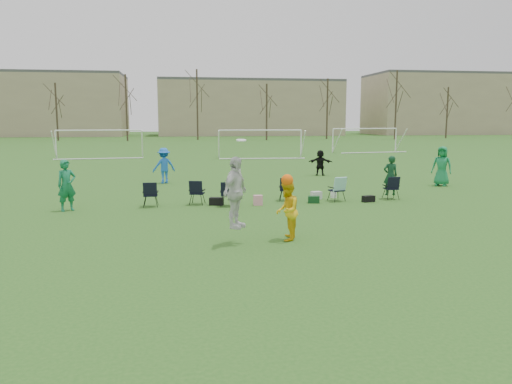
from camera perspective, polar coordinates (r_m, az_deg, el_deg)
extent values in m
plane|color=#26591B|center=(12.50, 6.06, -7.30)|extent=(260.00, 260.00, 0.00)
imported|color=#147046|center=(19.58, -20.82, 0.71)|extent=(0.83, 0.76, 1.90)
imported|color=blue|center=(26.73, -10.48, 2.98)|extent=(1.37, 1.07, 1.87)
imported|color=#167C46|center=(26.99, 20.47, 2.80)|extent=(1.16, 1.13, 2.01)
imported|color=black|center=(30.26, 7.35, 3.34)|extent=(1.49, 0.94, 1.54)
imported|color=silver|center=(13.34, -2.39, -0.08)|extent=(1.02, 1.20, 1.93)
imported|color=yellow|center=(13.89, 3.56, -2.17)|extent=(0.84, 0.96, 1.66)
sphere|color=#FF600D|center=(13.76, 3.59, 1.35)|extent=(0.33, 0.33, 0.33)
cylinder|color=white|center=(13.21, -1.70, 5.94)|extent=(0.27, 0.27, 0.06)
imported|color=#103B20|center=(21.92, 15.12, 1.83)|extent=(0.64, 0.45, 1.68)
cube|color=black|center=(19.72, -4.54, -1.07)|extent=(0.61, 0.43, 0.30)
cube|color=pink|center=(19.60, 0.22, -0.95)|extent=(0.35, 0.22, 0.40)
cube|color=#103B19|center=(20.29, 6.62, -0.86)|extent=(0.50, 0.36, 0.28)
cube|color=silver|center=(21.29, 6.91, -0.38)|extent=(0.48, 0.38, 0.32)
cylinder|color=white|center=(21.76, 8.85, -0.25)|extent=(0.26, 0.26, 0.30)
cube|color=black|center=(20.91, 12.73, -0.76)|extent=(0.55, 0.37, 0.26)
cube|color=black|center=(19.71, -11.96, -0.25)|extent=(0.61, 0.61, 0.96)
cube|color=black|center=(19.92, -6.74, -0.04)|extent=(0.73, 0.73, 0.96)
cube|color=black|center=(19.42, -3.26, -0.21)|extent=(0.67, 0.67, 0.96)
cube|color=black|center=(20.78, 3.46, 0.35)|extent=(0.70, 0.70, 0.96)
cube|color=black|center=(20.88, 9.20, 0.29)|extent=(0.74, 0.74, 0.96)
cube|color=black|center=(21.89, 15.17, 0.48)|extent=(0.60, 0.60, 0.96)
cylinder|color=white|center=(46.56, -21.91, 5.06)|extent=(0.12, 0.12, 2.40)
cylinder|color=white|center=(46.11, -12.87, 5.42)|extent=(0.12, 0.12, 2.40)
cylinder|color=white|center=(46.15, -17.48, 6.74)|extent=(7.28, 0.76, 0.12)
cylinder|color=white|center=(44.07, -4.26, 5.48)|extent=(0.12, 0.12, 2.40)
cylinder|color=white|center=(44.74, 5.17, 5.52)|extent=(0.12, 0.12, 2.40)
cylinder|color=white|center=(44.21, 0.49, 7.07)|extent=(7.29, 0.63, 0.12)
cylinder|color=white|center=(51.55, 8.77, 5.82)|extent=(0.12, 0.12, 2.40)
cylinder|color=white|center=(55.09, 15.68, 5.76)|extent=(0.12, 0.12, 2.40)
cylinder|color=white|center=(53.19, 12.38, 7.09)|extent=(7.25, 1.13, 0.12)
cylinder|color=#382B21|center=(85.25, -21.83, 8.49)|extent=(0.28, 0.28, 9.00)
cylinder|color=#382B21|center=(80.53, -14.59, 9.29)|extent=(0.28, 0.28, 10.20)
cylinder|color=#382B21|center=(83.22, -6.73, 9.87)|extent=(0.28, 0.28, 11.40)
cylinder|color=#382B21|center=(81.37, 1.23, 9.11)|extent=(0.28, 0.28, 9.00)
cylinder|color=#382B21|center=(86.86, 8.14, 9.38)|extent=(0.28, 0.28, 10.20)
cylinder|color=#382B21|center=(87.92, 15.70, 9.53)|extent=(0.28, 0.28, 11.40)
cylinder|color=#382B21|center=(95.56, 21.00, 8.45)|extent=(0.28, 0.28, 9.00)
cube|color=tan|center=(112.28, -25.60, 8.85)|extent=(42.00, 16.00, 12.00)
cube|color=tan|center=(108.71, -0.80, 9.44)|extent=(38.00, 16.00, 11.00)
cube|color=tan|center=(122.36, 19.85, 9.29)|extent=(30.00, 16.00, 13.00)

